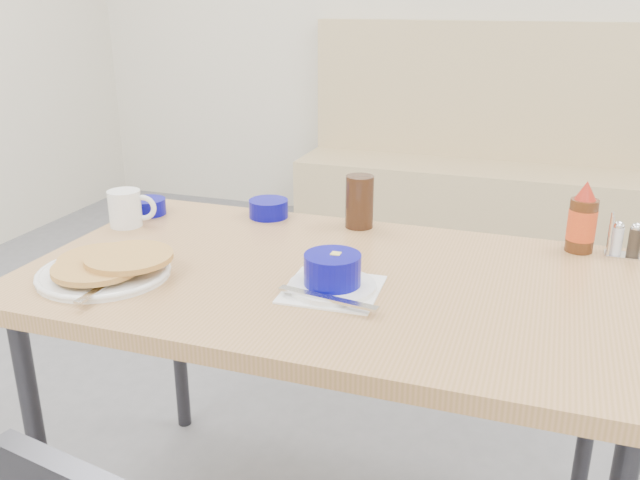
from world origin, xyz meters
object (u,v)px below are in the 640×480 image
(booth_bench, at_px, (466,179))
(syrup_bottle, at_px, (582,221))
(pancake_plate, at_px, (107,267))
(grits_setting, at_px, (332,275))
(butter_bowl, at_px, (269,209))
(dining_table, at_px, (331,298))
(amber_tumbler, at_px, (359,202))
(condiment_caddy, at_px, (625,242))
(coffee_mug, at_px, (127,208))
(creamer_bowl, at_px, (148,207))

(booth_bench, distance_m, syrup_bottle, 2.31)
(pancake_plate, xyz_separation_m, grits_setting, (0.51, 0.09, 0.01))
(grits_setting, xyz_separation_m, butter_bowl, (-0.33, 0.43, -0.01))
(pancake_plate, relative_size, butter_bowl, 2.84)
(dining_table, xyz_separation_m, amber_tumbler, (-0.03, 0.34, 0.13))
(butter_bowl, distance_m, syrup_bottle, 0.84)
(booth_bench, xyz_separation_m, condiment_caddy, (0.64, -2.19, 0.45))
(butter_bowl, height_order, syrup_bottle, syrup_bottle)
(coffee_mug, xyz_separation_m, butter_bowl, (0.34, 0.20, -0.03))
(condiment_caddy, bearing_deg, butter_bowl, -179.75)
(coffee_mug, distance_m, grits_setting, 0.71)
(amber_tumbler, bearing_deg, coffee_mug, -161.78)
(amber_tumbler, bearing_deg, booth_bench, 89.19)
(booth_bench, distance_m, creamer_bowl, 2.41)
(grits_setting, bearing_deg, butter_bowl, 127.75)
(dining_table, height_order, amber_tumbler, amber_tumbler)
(creamer_bowl, bearing_deg, butter_bowl, 14.63)
(pancake_plate, bearing_deg, amber_tumbler, 49.32)
(dining_table, bearing_deg, booth_bench, 90.00)
(coffee_mug, xyz_separation_m, grits_setting, (0.67, -0.23, -0.02))
(condiment_caddy, bearing_deg, syrup_bottle, -179.75)
(dining_table, xyz_separation_m, creamer_bowl, (-0.64, 0.25, 0.08))
(creamer_bowl, bearing_deg, dining_table, -21.43)
(dining_table, distance_m, syrup_bottle, 0.65)
(dining_table, bearing_deg, butter_bowl, 131.42)
(booth_bench, height_order, coffee_mug, booth_bench)
(amber_tumbler, bearing_deg, pancake_plate, -130.68)
(pancake_plate, relative_size, coffee_mug, 2.52)
(dining_table, bearing_deg, coffee_mug, 167.51)
(pancake_plate, distance_m, coffee_mug, 0.36)
(butter_bowl, bearing_deg, condiment_caddy, 0.00)
(syrup_bottle, bearing_deg, pancake_plate, -152.91)
(grits_setting, bearing_deg, condiment_caddy, 35.16)
(booth_bench, height_order, syrup_bottle, booth_bench)
(amber_tumbler, bearing_deg, condiment_caddy, 0.00)
(pancake_plate, xyz_separation_m, coffee_mug, (-0.16, 0.32, 0.03))
(booth_bench, xyz_separation_m, creamer_bowl, (-0.64, -2.28, 0.43))
(coffee_mug, height_order, grits_setting, coffee_mug)
(amber_tumbler, height_order, condiment_caddy, amber_tumbler)
(creamer_bowl, xyz_separation_m, syrup_bottle, (1.18, 0.09, 0.06))
(condiment_caddy, bearing_deg, dining_table, -151.77)
(dining_table, bearing_deg, amber_tumbler, 95.19)
(dining_table, xyz_separation_m, grits_setting, (0.03, -0.09, 0.10))
(syrup_bottle, bearing_deg, butter_bowl, 180.00)
(dining_table, distance_m, butter_bowl, 0.46)
(dining_table, height_order, syrup_bottle, syrup_bottle)
(grits_setting, distance_m, syrup_bottle, 0.66)
(grits_setting, bearing_deg, dining_table, 109.74)
(coffee_mug, bearing_deg, pancake_plate, -63.37)
(creamer_bowl, height_order, butter_bowl, butter_bowl)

